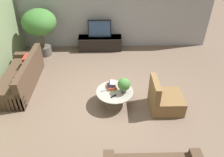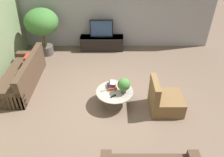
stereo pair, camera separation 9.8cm
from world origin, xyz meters
The scene contains 12 objects.
ground_plane centered at (0.00, 0.00, 0.00)m, with size 24.00×24.00×0.00m, color brown.
back_wall_stone centered at (0.00, 3.26, 1.50)m, with size 7.40×0.12×3.00m, color #939399.
media_console centered at (-0.32, 2.94, 0.26)m, with size 1.59×0.50×0.50m.
television centered at (-0.32, 2.94, 0.82)m, with size 0.83×0.13×0.64m.
coffee_table centered at (0.12, -0.14, 0.29)m, with size 0.95×0.95×0.42m.
couch_by_wall centered at (-2.54, 0.70, 0.28)m, with size 0.84×2.19×0.84m.
armchair_wicker centered at (1.36, -0.34, 0.27)m, with size 0.80×0.76×0.86m.
potted_palm_tall centered at (-2.31, 2.57, 1.15)m, with size 1.12×1.12×1.66m.
potted_plant_tabletop centered at (0.35, -0.19, 0.66)m, with size 0.32×0.32×0.41m.
book_stack centered at (0.05, 0.01, 0.49)m, with size 0.27×0.33×0.17m.
remote_black centered at (0.09, -0.35, 0.43)m, with size 0.04×0.16×0.02m, color black.
remote_silver centered at (-0.15, -0.12, 0.43)m, with size 0.04×0.16×0.02m, color gray.
Camera 2 is at (0.06, -4.47, 3.89)m, focal length 35.00 mm.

